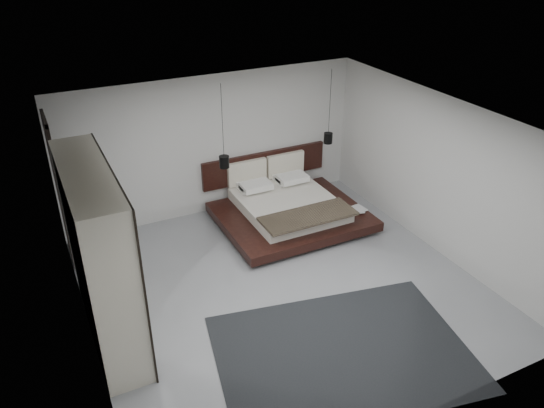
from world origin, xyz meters
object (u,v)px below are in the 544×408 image
bed (288,208)px  rug (343,353)px  wardrobe (100,256)px  pendant_left (224,162)px  lattice_screen (60,192)px  pendant_right (328,138)px

bed → rug: 3.77m
bed → rug: (-1.04, -3.61, -0.28)m
wardrobe → rug: size_ratio=0.76×
pendant_left → wardrobe: bearing=-141.3°
bed → wardrobe: size_ratio=1.06×
pendant_left → bed: bearing=-20.9°
pendant_left → rug: pendant_left is taller
pendant_left → lattice_screen: bearing=177.8°
bed → pendant_right: pendant_right is taller
lattice_screen → wardrobe: bearing=-83.6°
wardrobe → pendant_right: bearing=23.4°
bed → pendant_right: 1.65m
wardrobe → bed: bearing=24.1°
pendant_right → wardrobe: pendant_right is taller
wardrobe → rug: 3.58m
wardrobe → rug: bearing=-34.9°
rug → pendant_right: bearing=61.7°
lattice_screen → wardrobe: 2.25m
bed → rug: bed is taller
rug → wardrobe: bearing=145.1°
bed → pendant_left: 1.60m
rug → lattice_screen: bearing=125.8°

